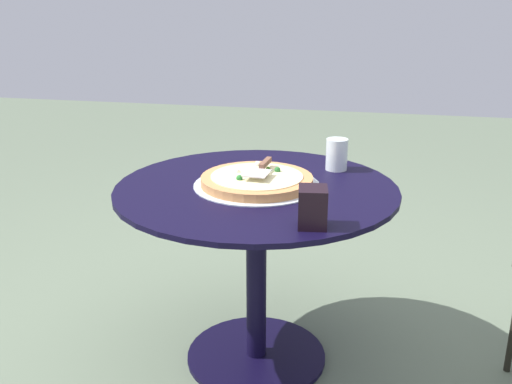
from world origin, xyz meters
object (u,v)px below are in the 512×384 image
Objects in this scene: patio_table at (256,236)px; pizza_server at (262,168)px; napkin_dispenser at (313,207)px; pizza_on_tray at (256,181)px; drinking_cup at (337,154)px.

patio_table is 0.25m from pizza_server.
patio_table is at bearing -151.77° from napkin_dispenser.
napkin_dispenser is at bearing 121.97° from pizza_server.
patio_table is 2.23× the size of pizza_on_tray.
patio_table is 0.44m from drinking_cup.
pizza_on_tray is 0.05m from pizza_server.
napkin_dispenser is (-0.23, 0.32, 0.25)m from patio_table.
pizza_on_tray is 0.41m from napkin_dispenser.
napkin_dispenser reaches higher than pizza_server.
pizza_server reaches higher than patio_table.
pizza_server is at bearing -155.74° from napkin_dispenser.
pizza_on_tray is at bearing -70.88° from patio_table.
pizza_server reaches higher than pizza_on_tray.
pizza_server is 0.42m from napkin_dispenser.
pizza_server is 1.78× the size of drinking_cup.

